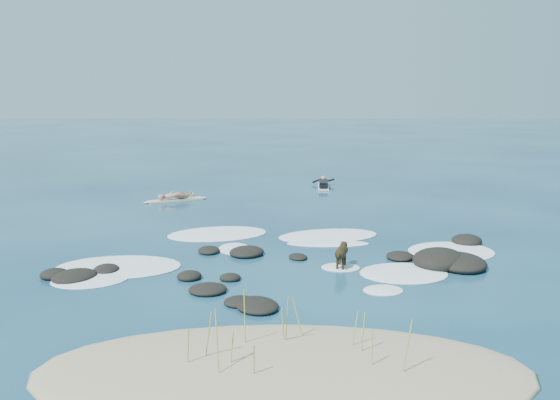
{
  "coord_description": "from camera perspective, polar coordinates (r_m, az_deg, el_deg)",
  "views": [
    {
      "loc": [
        -0.0,
        -18.51,
        5.02
      ],
      "look_at": [
        -0.12,
        4.0,
        0.9
      ],
      "focal_mm": 40.0,
      "sensor_mm": 36.0,
      "label": 1
    }
  ],
  "objects": [
    {
      "name": "ground",
      "position": [
        19.17,
        0.31,
        -4.8
      ],
      "size": [
        160.0,
        160.0,
        0.0
      ],
      "primitive_type": "plane",
      "color": "#0A2642",
      "rests_on": "ground"
    },
    {
      "name": "sand_dune",
      "position": [
        11.46,
        0.31,
        -15.6
      ],
      "size": [
        9.0,
        4.4,
        0.6
      ],
      "primitive_type": "ellipsoid",
      "color": "#9E8966",
      "rests_on": "ground"
    },
    {
      "name": "reef_rocks",
      "position": [
        17.75,
        6.91,
        -5.78
      ],
      "size": [
        13.12,
        7.47,
        0.61
      ],
      "color": "black",
      "rests_on": "ground"
    },
    {
      "name": "standing_surfer_rig",
      "position": [
        27.89,
        -9.55,
        1.21
      ],
      "size": [
        2.71,
        1.54,
        1.65
      ],
      "rotation": [
        0.0,
        0.0,
        0.46
      ],
      "color": "beige",
      "rests_on": "ground"
    },
    {
      "name": "dog",
      "position": [
        17.48,
        5.66,
        -4.74
      ],
      "size": [
        0.47,
        1.12,
        0.72
      ],
      "rotation": [
        0.0,
        0.0,
        1.32
      ],
      "color": "black",
      "rests_on": "ground"
    },
    {
      "name": "paddling_surfer_rig",
      "position": [
        31.44,
        3.99,
        1.45
      ],
      "size": [
        1.17,
        2.61,
        0.45
      ],
      "rotation": [
        0.0,
        0.0,
        1.51
      ],
      "color": "silver",
      "rests_on": "ground"
    },
    {
      "name": "breaking_foam",
      "position": [
        19.13,
        -0.35,
        -4.81
      ],
      "size": [
        13.25,
        8.1,
        0.12
      ],
      "color": "white",
      "rests_on": "ground"
    },
    {
      "name": "dune_grass",
      "position": [
        11.4,
        0.35,
        -12.43
      ],
      "size": [
        3.87,
        1.81,
        1.24
      ],
      "color": "#90A14D",
      "rests_on": "ground"
    }
  ]
}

